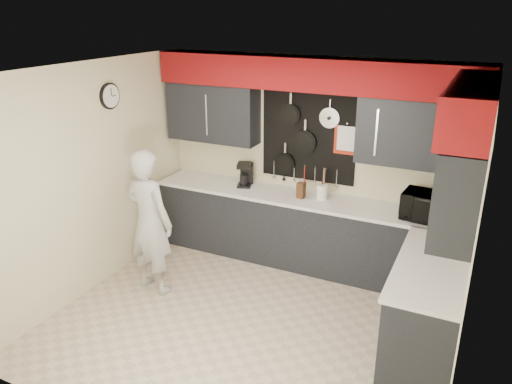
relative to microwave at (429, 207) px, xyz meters
The scene contains 10 objects.
ground 2.30m from the microwave, 137.42° to the right, with size 4.00×4.00×0.00m, color #BFB294.
back_wall_assembly 1.77m from the microwave, behind, with size 4.00×0.36×2.60m.
right_wall_assembly 1.46m from the microwave, 72.46° to the right, with size 0.36×3.50×2.60m.
left_wall_assembly 3.76m from the microwave, 158.69° to the right, with size 0.05×3.50×2.60m.
base_cabinets 1.21m from the microwave, 166.17° to the right, with size 3.95×2.20×0.92m.
microwave is the anchor object (origin of this frame).
knife_block 1.50m from the microwave, behind, with size 0.09×0.09×0.20m, color #332010.
utensil_crock 1.26m from the microwave, behind, with size 0.14×0.14×0.18m, color white.
coffee_maker 2.32m from the microwave, behind, with size 0.23×0.26×0.31m.
person 3.11m from the microwave, 156.00° to the right, with size 0.62×0.41×1.71m, color #ADADAB.
Camera 1 is at (1.98, -4.00, 3.16)m, focal length 35.00 mm.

